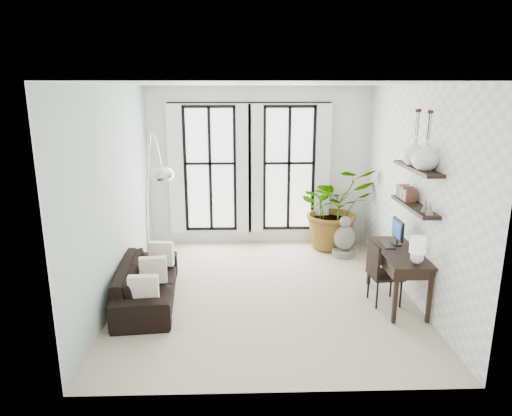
{
  "coord_description": "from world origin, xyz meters",
  "views": [
    {
      "loc": [
        -0.35,
        -6.69,
        3.13
      ],
      "look_at": [
        -0.14,
        0.3,
        1.3
      ],
      "focal_mm": 32.0,
      "sensor_mm": 36.0,
      "label": 1
    }
  ],
  "objects_px": {
    "desk": "(399,256)",
    "arc_lamp": "(153,173)",
    "buddha": "(344,240)",
    "sofa": "(147,282)",
    "plant": "(334,207)",
    "desk_chair": "(380,269)"
  },
  "relations": [
    {
      "from": "arc_lamp",
      "to": "buddha",
      "type": "distance_m",
      "value": 3.93
    },
    {
      "from": "desk",
      "to": "buddha",
      "type": "bearing_deg",
      "value": 99.76
    },
    {
      "from": "sofa",
      "to": "arc_lamp",
      "type": "xyz_separation_m",
      "value": [
        0.1,
        0.36,
        1.6
      ]
    },
    {
      "from": "desk_chair",
      "to": "buddha",
      "type": "relative_size",
      "value": 1.19
    },
    {
      "from": "sofa",
      "to": "buddha",
      "type": "bearing_deg",
      "value": -67.06
    },
    {
      "from": "sofa",
      "to": "desk_chair",
      "type": "height_order",
      "value": "desk_chair"
    },
    {
      "from": "sofa",
      "to": "buddha",
      "type": "relative_size",
      "value": 2.58
    },
    {
      "from": "plant",
      "to": "sofa",
      "type": "bearing_deg",
      "value": -144.51
    },
    {
      "from": "desk",
      "to": "desk_chair",
      "type": "height_order",
      "value": "desk"
    },
    {
      "from": "desk",
      "to": "buddha",
      "type": "xyz_separation_m",
      "value": [
        -0.35,
        2.03,
        -0.42
      ]
    },
    {
      "from": "plant",
      "to": "buddha",
      "type": "height_order",
      "value": "plant"
    },
    {
      "from": "desk_chair",
      "to": "arc_lamp",
      "type": "relative_size",
      "value": 0.38
    },
    {
      "from": "plant",
      "to": "arc_lamp",
      "type": "relative_size",
      "value": 0.66
    },
    {
      "from": "sofa",
      "to": "desk",
      "type": "height_order",
      "value": "desk"
    },
    {
      "from": "sofa",
      "to": "desk",
      "type": "bearing_deg",
      "value": -98.42
    },
    {
      "from": "desk",
      "to": "arc_lamp",
      "type": "relative_size",
      "value": 0.55
    },
    {
      "from": "sofa",
      "to": "desk_chair",
      "type": "distance_m",
      "value": 3.49
    },
    {
      "from": "sofa",
      "to": "plant",
      "type": "xyz_separation_m",
      "value": [
        3.28,
        2.34,
        0.54
      ]
    },
    {
      "from": "desk_chair",
      "to": "arc_lamp",
      "type": "bearing_deg",
      "value": 166.04
    },
    {
      "from": "desk",
      "to": "arc_lamp",
      "type": "bearing_deg",
      "value": 171.09
    },
    {
      "from": "desk",
      "to": "desk_chair",
      "type": "distance_m",
      "value": 0.34
    },
    {
      "from": "sofa",
      "to": "arc_lamp",
      "type": "bearing_deg",
      "value": -21.48
    }
  ]
}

